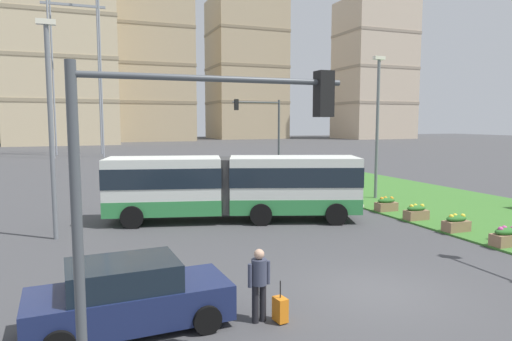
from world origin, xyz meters
The scene contains 19 objects.
ground_plane centered at (0.00, 0.00, 0.00)m, with size 260.00×260.00×0.00m, color #424244.
grass_median centered at (11.55, 10.00, 0.04)m, with size 10.00×70.00×0.08m, color #3D752D.
articulated_bus centered at (-0.79, 10.08, 1.65)m, with size 11.96×5.81×3.00m.
car_navy_sedan centered at (-6.54, 0.08, 0.75)m, with size 4.48×2.19×1.58m.
pedestrian_crossing centered at (-3.67, -0.61, 1.00)m, with size 0.57×0.36×1.74m.
rolling_suitcase centered at (-3.22, -0.81, 0.31)m, with size 0.29×0.39×0.97m.
flower_planter_0 centered at (7.15, 2.00, 0.43)m, with size 1.10×0.56×0.74m.
flower_planter_1 centered at (7.15, 4.40, 0.43)m, with size 1.10×0.56×0.74m.
flower_planter_2 centered at (7.15, 6.86, 0.43)m, with size 1.10×0.56×0.74m.
flower_planter_3 centered at (7.15, 9.12, 0.43)m, with size 1.10×0.56×0.74m.
traffic_light_near_left centered at (-5.94, -3.00, 3.88)m, with size 4.49×0.28×5.53m.
traffic_light_far_right centered at (5.55, 22.00, 4.31)m, with size 3.81×0.28×6.30m.
streetlight_left centered at (-8.50, 9.31, 4.70)m, with size 0.70×0.28×8.52m.
streetlight_median centered at (9.05, 12.72, 4.67)m, with size 0.70×0.28×8.46m.
apartment_tower_westcentre centered at (-10.78, 92.42, 20.98)m, with size 21.49×14.90×41.91m.
apartment_tower_centre centered at (8.28, 105.13, 17.68)m, with size 20.70×15.23×35.33m.
apartment_tower_eastcentre centered at (36.29, 112.21, 19.12)m, with size 19.59×17.01×38.21m.
apartment_tower_east centered at (69.16, 98.46, 18.73)m, with size 19.10×15.16×37.43m.
transmission_pylon centered at (-7.78, 56.14, 16.61)m, with size 9.00×6.24×30.38m.
Camera 1 is at (-7.38, -10.13, 4.65)m, focal length 32.02 mm.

